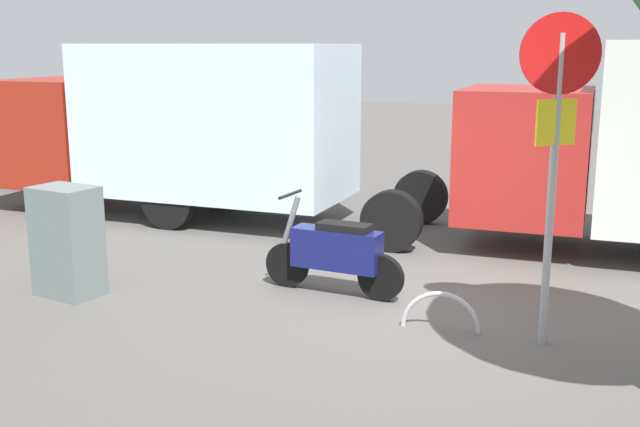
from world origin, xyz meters
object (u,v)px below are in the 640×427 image
Objects in this scene: box_truck_far at (170,123)px; motorcycle at (335,252)px; utility_cabinet at (67,241)px; bike_rack_hoop at (440,329)px; stop_sign at (556,129)px.

box_truck_far reaches higher than motorcycle.
motorcycle is 1.36× the size of utility_cabinet.
box_truck_far is at bearing -70.64° from utility_cabinet.
utility_cabinet is at bearing 26.37° from motorcycle.
motorcycle is at bearing -23.46° from bike_rack_hoop.
box_truck_far is at bearing -30.92° from bike_rack_hoop.
box_truck_far is 2.48× the size of stop_sign.
bike_rack_hoop is at bearing -170.73° from utility_cabinet.
utility_cabinet is 1.56× the size of bike_rack_hoop.
stop_sign is (-2.54, 0.60, 1.66)m from motorcycle.
stop_sign is at bearing 167.88° from motorcycle.
motorcycle is at bearing 143.45° from box_truck_far.
stop_sign is 3.84× the size of bike_rack_hoop.
motorcycle is (-4.40, 2.88, -1.12)m from box_truck_far.
motorcycle reaches higher than bike_rack_hoop.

